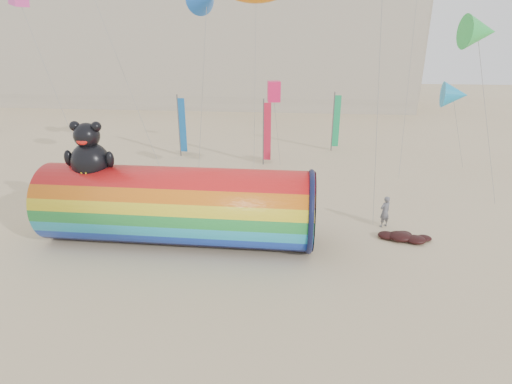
# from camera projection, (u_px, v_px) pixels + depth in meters

# --- Properties ---
(ground) EXTENTS (160.00, 160.00, 0.00)m
(ground) POSITION_uv_depth(u_px,v_px,m) (242.00, 250.00, 19.04)
(ground) COLOR #CCB58C
(ground) RESTS_ON ground
(hotel_building) EXTENTS (60.40, 15.40, 20.60)m
(hotel_building) POSITION_uv_depth(u_px,v_px,m) (205.00, 33.00, 59.23)
(hotel_building) COLOR #B7AD99
(hotel_building) RESTS_ON ground
(windsock_assembly) EXTENTS (12.98, 3.95, 5.99)m
(windsock_assembly) POSITION_uv_depth(u_px,v_px,m) (177.00, 204.00, 19.20)
(windsock_assembly) COLOR red
(windsock_assembly) RESTS_ON ground
(kite_handler) EXTENTS (0.75, 0.69, 1.72)m
(kite_handler) POSITION_uv_depth(u_px,v_px,m) (385.00, 212.00, 21.11)
(kite_handler) COLOR slate
(kite_handler) RESTS_ON ground
(fabric_bundle) EXTENTS (2.62, 1.35, 0.41)m
(fabric_bundle) POSITION_uv_depth(u_px,v_px,m) (404.00, 237.00, 19.91)
(fabric_bundle) COLOR #350C09
(fabric_bundle) RESTS_ON ground
(festival_banners) EXTENTS (13.64, 5.06, 5.20)m
(festival_banners) POSITION_uv_depth(u_px,v_px,m) (262.00, 126.00, 33.23)
(festival_banners) COLOR #59595E
(festival_banners) RESTS_ON ground
(flying_kites) EXTENTS (24.07, 11.78, 8.83)m
(flying_kites) POSITION_uv_depth(u_px,v_px,m) (293.00, 2.00, 21.32)
(flying_kites) COLOR orange
(flying_kites) RESTS_ON ground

